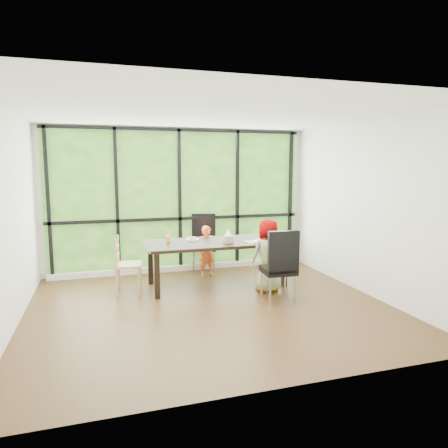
{
  "coord_description": "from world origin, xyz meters",
  "views": [
    {
      "loc": [
        -1.44,
        -5.35,
        1.98
      ],
      "look_at": [
        0.48,
        0.91,
        1.05
      ],
      "focal_mm": 32.46,
      "sensor_mm": 36.0,
      "label": 1
    }
  ],
  "objects_px": {
    "orange_cup": "(168,239)",
    "tissue_box": "(228,239)",
    "dining_table": "(217,263)",
    "chair_window_leather": "(204,243)",
    "chair_end_beech": "(129,265)",
    "plate_far": "(192,239)",
    "child_toddler": "(207,251)",
    "chair_interior_leather": "(278,265)",
    "green_cup": "(276,238)",
    "child_older": "(268,256)",
    "plate_near": "(259,241)"
  },
  "relations": [
    {
      "from": "orange_cup",
      "to": "tissue_box",
      "type": "xyz_separation_m",
      "value": [
        0.93,
        -0.35,
        0.01
      ]
    },
    {
      "from": "dining_table",
      "to": "chair_window_leather",
      "type": "bearing_deg",
      "value": 88.43
    },
    {
      "from": "chair_end_beech",
      "to": "plate_far",
      "type": "xyz_separation_m",
      "value": [
        1.08,
        0.25,
        0.31
      ]
    },
    {
      "from": "chair_end_beech",
      "to": "child_toddler",
      "type": "distance_m",
      "value": 1.56
    },
    {
      "from": "dining_table",
      "to": "chair_interior_leather",
      "type": "height_order",
      "value": "chair_interior_leather"
    },
    {
      "from": "chair_interior_leather",
      "to": "chair_end_beech",
      "type": "distance_m",
      "value": 2.34
    },
    {
      "from": "tissue_box",
      "to": "chair_window_leather",
      "type": "bearing_deg",
      "value": 96.21
    },
    {
      "from": "orange_cup",
      "to": "tissue_box",
      "type": "height_order",
      "value": "tissue_box"
    },
    {
      "from": "plate_far",
      "to": "green_cup",
      "type": "bearing_deg",
      "value": -21.89
    },
    {
      "from": "child_older",
      "to": "plate_far",
      "type": "relative_size",
      "value": 5.38
    },
    {
      "from": "child_toddler",
      "to": "green_cup",
      "type": "height_order",
      "value": "child_toddler"
    },
    {
      "from": "plate_far",
      "to": "chair_interior_leather",
      "type": "bearing_deg",
      "value": -51.45
    },
    {
      "from": "plate_far",
      "to": "green_cup",
      "type": "height_order",
      "value": "green_cup"
    },
    {
      "from": "child_older",
      "to": "green_cup",
      "type": "bearing_deg",
      "value": -136.64
    },
    {
      "from": "chair_end_beech",
      "to": "green_cup",
      "type": "bearing_deg",
      "value": -88.9
    },
    {
      "from": "dining_table",
      "to": "green_cup",
      "type": "distance_m",
      "value": 1.08
    },
    {
      "from": "chair_window_leather",
      "to": "plate_near",
      "type": "relative_size",
      "value": 5.05
    },
    {
      "from": "child_toddler",
      "to": "chair_end_beech",
      "type": "bearing_deg",
      "value": -168.52
    },
    {
      "from": "child_older",
      "to": "tissue_box",
      "type": "distance_m",
      "value": 0.7
    },
    {
      "from": "child_older",
      "to": "orange_cup",
      "type": "xyz_separation_m",
      "value": [
        -1.45,
        0.75,
        0.22
      ]
    },
    {
      "from": "plate_far",
      "to": "orange_cup",
      "type": "height_order",
      "value": "orange_cup"
    },
    {
      "from": "dining_table",
      "to": "orange_cup",
      "type": "relative_size",
      "value": 22.14
    },
    {
      "from": "chair_window_leather",
      "to": "green_cup",
      "type": "xyz_separation_m",
      "value": [
        0.92,
        -1.25,
        0.27
      ]
    },
    {
      "from": "dining_table",
      "to": "child_older",
      "type": "distance_m",
      "value": 0.91
    },
    {
      "from": "chair_window_leather",
      "to": "plate_near",
      "type": "height_order",
      "value": "chair_window_leather"
    },
    {
      "from": "orange_cup",
      "to": "tissue_box",
      "type": "relative_size",
      "value": 0.78
    },
    {
      "from": "child_toddler",
      "to": "orange_cup",
      "type": "bearing_deg",
      "value": -162.32
    },
    {
      "from": "chair_end_beech",
      "to": "chair_interior_leather",
      "type": "bearing_deg",
      "value": -108.3
    },
    {
      "from": "plate_near",
      "to": "orange_cup",
      "type": "bearing_deg",
      "value": 164.21
    },
    {
      "from": "child_older",
      "to": "tissue_box",
      "type": "xyz_separation_m",
      "value": [
        -0.53,
        0.4,
        0.23
      ]
    },
    {
      "from": "chair_interior_leather",
      "to": "orange_cup",
      "type": "height_order",
      "value": "chair_interior_leather"
    },
    {
      "from": "chair_window_leather",
      "to": "child_toddler",
      "type": "height_order",
      "value": "chair_window_leather"
    },
    {
      "from": "dining_table",
      "to": "plate_far",
      "type": "relative_size",
      "value": 10.66
    },
    {
      "from": "chair_end_beech",
      "to": "orange_cup",
      "type": "bearing_deg",
      "value": -67.48
    },
    {
      "from": "chair_end_beech",
      "to": "green_cup",
      "type": "xyz_separation_m",
      "value": [
        2.39,
        -0.28,
        0.36
      ]
    },
    {
      "from": "green_cup",
      "to": "chair_interior_leather",
      "type": "bearing_deg",
      "value": -111.33
    },
    {
      "from": "plate_far",
      "to": "plate_near",
      "type": "height_order",
      "value": "same"
    },
    {
      "from": "child_toddler",
      "to": "plate_far",
      "type": "height_order",
      "value": "child_toddler"
    },
    {
      "from": "orange_cup",
      "to": "child_toddler",
      "type": "bearing_deg",
      "value": 29.04
    },
    {
      "from": "chair_interior_leather",
      "to": "green_cup",
      "type": "xyz_separation_m",
      "value": [
        0.29,
        0.75,
        0.27
      ]
    },
    {
      "from": "dining_table",
      "to": "green_cup",
      "type": "height_order",
      "value": "green_cup"
    },
    {
      "from": "chair_window_leather",
      "to": "green_cup",
      "type": "relative_size",
      "value": 9.45
    },
    {
      "from": "tissue_box",
      "to": "plate_far",
      "type": "bearing_deg",
      "value": 139.98
    },
    {
      "from": "chair_interior_leather",
      "to": "plate_near",
      "type": "distance_m",
      "value": 0.82
    },
    {
      "from": "child_older",
      "to": "plate_near",
      "type": "distance_m",
      "value": 0.38
    },
    {
      "from": "plate_near",
      "to": "child_older",
      "type": "bearing_deg",
      "value": -87.69
    },
    {
      "from": "plate_far",
      "to": "plate_near",
      "type": "xyz_separation_m",
      "value": [
        1.02,
        -0.48,
        -0.0
      ]
    },
    {
      "from": "chair_interior_leather",
      "to": "child_toddler",
      "type": "relative_size",
      "value": 1.17
    },
    {
      "from": "child_older",
      "to": "child_toddler",
      "type": "bearing_deg",
      "value": -64.33
    },
    {
      "from": "plate_far",
      "to": "orange_cup",
      "type": "relative_size",
      "value": 2.08
    }
  ]
}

